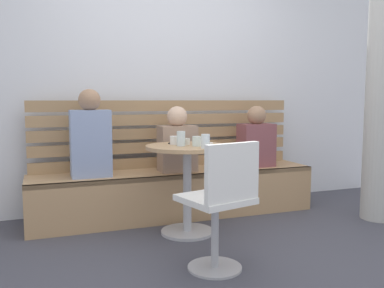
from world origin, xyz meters
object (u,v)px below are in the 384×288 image
(white_chair, at_px, (221,202))
(plate_small, at_px, (203,143))
(phone_on_table, at_px, (175,143))
(cup_ceramic_white, at_px, (175,140))
(cup_glass_tall, at_px, (181,139))
(person_child_middle, at_px, (177,143))
(cup_espresso_small, at_px, (187,142))
(cup_water_clear, at_px, (205,141))
(cafe_table, at_px, (187,172))
(person_child_left, at_px, (256,140))
(person_adult, at_px, (90,138))
(cup_glass_short, at_px, (197,141))
(booth_bench, at_px, (176,193))

(white_chair, xyz_separation_m, plate_small, (0.21, 0.85, 0.28))
(white_chair, relative_size, phone_on_table, 6.07)
(cup_ceramic_white, height_order, cup_glass_tall, cup_glass_tall)
(person_child_middle, bearing_deg, white_chair, -95.99)
(person_child_middle, distance_m, cup_ceramic_white, 0.44)
(cup_espresso_small, height_order, phone_on_table, cup_espresso_small)
(cup_water_clear, bearing_deg, plate_small, 72.02)
(cafe_table, xyz_separation_m, cup_ceramic_white, (-0.08, 0.09, 0.26))
(cup_espresso_small, distance_m, cup_ceramic_white, 0.10)
(white_chair, distance_m, person_child_left, 1.64)
(plate_small, bearing_deg, cup_ceramic_white, 167.16)
(cafe_table, distance_m, cup_water_clear, 0.38)
(person_adult, bearing_deg, cup_espresso_small, -33.02)
(person_child_middle, height_order, cup_glass_short, person_child_middle)
(cafe_table, bearing_deg, cup_espresso_small, 80.73)
(person_child_middle, height_order, plate_small, person_child_middle)
(white_chair, distance_m, phone_on_table, 1.04)
(plate_small, bearing_deg, booth_bench, 98.68)
(white_chair, relative_size, cup_glass_short, 10.63)
(cup_glass_tall, relative_size, phone_on_table, 0.86)
(white_chair, bearing_deg, cup_glass_short, 81.02)
(cup_ceramic_white, bearing_deg, cup_water_clear, -67.99)
(person_child_middle, relative_size, cup_ceramic_white, 7.63)
(person_child_left, xyz_separation_m, cup_glass_short, (-0.86, -0.58, 0.07))
(cup_water_clear, xyz_separation_m, cup_ceramic_white, (-0.14, 0.34, -0.02))
(cafe_table, height_order, cup_water_clear, cup_water_clear)
(person_child_middle, relative_size, cup_glass_short, 7.63)
(cup_ceramic_white, bearing_deg, cup_glass_short, -52.90)
(person_adult, distance_m, person_child_middle, 0.80)
(cafe_table, bearing_deg, person_child_left, 28.25)
(cup_glass_short, relative_size, plate_small, 0.47)
(cup_glass_tall, bearing_deg, person_child_middle, 74.87)
(cup_water_clear, bearing_deg, booth_bench, 88.70)
(cafe_table, distance_m, cup_glass_tall, 0.29)
(cup_ceramic_white, xyz_separation_m, plate_small, (0.23, -0.05, -0.03))
(cafe_table, relative_size, cup_glass_tall, 6.17)
(cup_glass_short, xyz_separation_m, cup_ceramic_white, (-0.13, 0.17, -0.01))
(phone_on_table, bearing_deg, plate_small, -177.44)
(person_child_left, relative_size, cup_glass_short, 7.63)
(booth_bench, height_order, cafe_table, cafe_table)
(person_adult, distance_m, cup_glass_tall, 0.84)
(person_adult, bearing_deg, white_chair, -63.42)
(person_child_left, bearing_deg, cup_glass_short, -146.12)
(white_chair, bearing_deg, cafe_table, 85.75)
(cafe_table, relative_size, white_chair, 0.87)
(cup_glass_short, relative_size, cup_espresso_small, 1.43)
(cup_glass_short, bearing_deg, plate_small, 51.50)
(cup_glass_short, xyz_separation_m, phone_on_table, (-0.10, 0.27, -0.04))
(person_child_left, height_order, cup_water_clear, person_child_left)
(cup_espresso_small, relative_size, cup_glass_tall, 0.47)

